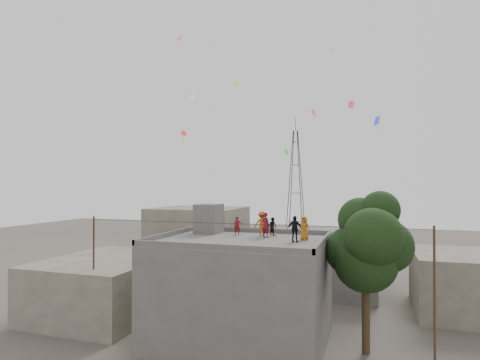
{
  "coord_description": "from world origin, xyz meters",
  "views": [
    {
      "loc": [
        7.57,
        -23.07,
        9.45
      ],
      "look_at": [
        -0.31,
        0.76,
        9.74
      ],
      "focal_mm": 30.0,
      "sensor_mm": 36.0,
      "label": 1
    }
  ],
  "objects_px": {
    "stair_head_box": "(209,219)",
    "person_red_adult": "(266,225)",
    "transmission_tower": "(296,187)",
    "tree": "(369,244)",
    "person_dark_adult": "(295,229)"
  },
  "relations": [
    {
      "from": "stair_head_box",
      "to": "person_dark_adult",
      "type": "distance_m",
      "value": 6.93
    },
    {
      "from": "tree",
      "to": "person_red_adult",
      "type": "relative_size",
      "value": 5.73
    },
    {
      "from": "person_red_adult",
      "to": "stair_head_box",
      "type": "bearing_deg",
      "value": 11.51
    },
    {
      "from": "tree",
      "to": "transmission_tower",
      "type": "height_order",
      "value": "transmission_tower"
    },
    {
      "from": "stair_head_box",
      "to": "tree",
      "type": "xyz_separation_m",
      "value": [
        10.57,
        -2.0,
        -1.0
      ]
    },
    {
      "from": "person_red_adult",
      "to": "person_dark_adult",
      "type": "distance_m",
      "value": 2.5
    },
    {
      "from": "stair_head_box",
      "to": "person_dark_adult",
      "type": "relative_size",
      "value": 1.31
    },
    {
      "from": "person_dark_adult",
      "to": "person_red_adult",
      "type": "bearing_deg",
      "value": 125.5
    },
    {
      "from": "person_red_adult",
      "to": "person_dark_adult",
      "type": "relative_size",
      "value": 1.04
    },
    {
      "from": "stair_head_box",
      "to": "person_dark_adult",
      "type": "height_order",
      "value": "stair_head_box"
    },
    {
      "from": "tree",
      "to": "person_red_adult",
      "type": "height_order",
      "value": "tree"
    },
    {
      "from": "tree",
      "to": "person_red_adult",
      "type": "bearing_deg",
      "value": 171.96
    },
    {
      "from": "tree",
      "to": "transmission_tower",
      "type": "xyz_separation_m",
      "value": [
        -11.37,
        39.4,
        2.97
      ]
    },
    {
      "from": "stair_head_box",
      "to": "person_red_adult",
      "type": "xyz_separation_m",
      "value": [
        4.36,
        -1.13,
        -0.21
      ]
    },
    {
      "from": "transmission_tower",
      "to": "tree",
      "type": "bearing_deg",
      "value": -73.91
    }
  ]
}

